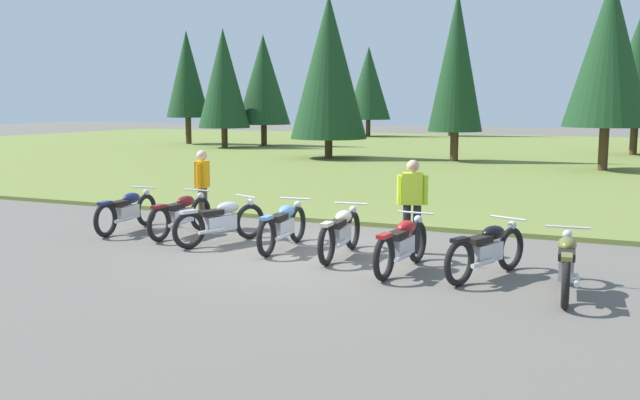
{
  "coord_description": "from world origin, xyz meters",
  "views": [
    {
      "loc": [
        5.02,
        -10.91,
        2.65
      ],
      "look_at": [
        0.0,
        0.6,
        0.9
      ],
      "focal_mm": 38.98,
      "sensor_mm": 36.0,
      "label": 1
    }
  ],
  "objects_px": {
    "motorcycle_silver": "(221,221)",
    "motorcycle_sky_blue": "(283,225)",
    "motorcycle_red": "(402,244)",
    "motorcycle_black": "(487,250)",
    "motorcycle_navy": "(127,210)",
    "motorcycle_maroon": "(181,214)",
    "motorcycle_cream": "(341,232)",
    "motorcycle_olive": "(566,264)",
    "rider_near_row_end": "(202,184)",
    "rider_with_back_turned": "(412,201)"
  },
  "relations": [
    {
      "from": "motorcycle_red",
      "to": "motorcycle_olive",
      "type": "xyz_separation_m",
      "value": [
        2.5,
        -0.43,
        0.0
      ]
    },
    {
      "from": "motorcycle_silver",
      "to": "motorcycle_cream",
      "type": "xyz_separation_m",
      "value": [
        2.51,
        -0.14,
        0.0
      ]
    },
    {
      "from": "motorcycle_sky_blue",
      "to": "motorcycle_silver",
      "type": "bearing_deg",
      "value": -178.37
    },
    {
      "from": "motorcycle_cream",
      "to": "motorcycle_red",
      "type": "xyz_separation_m",
      "value": [
        1.29,
        -0.58,
        0.0
      ]
    },
    {
      "from": "motorcycle_navy",
      "to": "motorcycle_silver",
      "type": "distance_m",
      "value": 2.51
    },
    {
      "from": "motorcycle_red",
      "to": "motorcycle_maroon",
      "type": "bearing_deg",
      "value": 167.4
    },
    {
      "from": "rider_with_back_turned",
      "to": "motorcycle_maroon",
      "type": "bearing_deg",
      "value": -177.12
    },
    {
      "from": "motorcycle_maroon",
      "to": "motorcycle_olive",
      "type": "height_order",
      "value": "same"
    },
    {
      "from": "motorcycle_navy",
      "to": "motorcycle_red",
      "type": "relative_size",
      "value": 1.0
    },
    {
      "from": "motorcycle_cream",
      "to": "motorcycle_olive",
      "type": "distance_m",
      "value": 3.92
    },
    {
      "from": "motorcycle_sky_blue",
      "to": "motorcycle_red",
      "type": "relative_size",
      "value": 1.0
    },
    {
      "from": "motorcycle_navy",
      "to": "motorcycle_olive",
      "type": "relative_size",
      "value": 1.0
    },
    {
      "from": "motorcycle_navy",
      "to": "rider_with_back_turned",
      "type": "xyz_separation_m",
      "value": [
        6.05,
        0.28,
        0.51
      ]
    },
    {
      "from": "motorcycle_black",
      "to": "rider_near_row_end",
      "type": "xyz_separation_m",
      "value": [
        -6.34,
        1.9,
        0.51
      ]
    },
    {
      "from": "motorcycle_navy",
      "to": "motorcycle_red",
      "type": "bearing_deg",
      "value": -9.62
    },
    {
      "from": "motorcycle_cream",
      "to": "rider_with_back_turned",
      "type": "distance_m",
      "value": 1.4
    },
    {
      "from": "motorcycle_olive",
      "to": "rider_with_back_turned",
      "type": "bearing_deg",
      "value": 146.94
    },
    {
      "from": "motorcycle_navy",
      "to": "rider_near_row_end",
      "type": "xyz_separation_m",
      "value": [
        1.25,
        0.93,
        0.51
      ]
    },
    {
      "from": "motorcycle_navy",
      "to": "motorcycle_olive",
      "type": "distance_m",
      "value": 8.91
    },
    {
      "from": "motorcycle_cream",
      "to": "motorcycle_black",
      "type": "xyz_separation_m",
      "value": [
        2.6,
        -0.48,
        0.0
      ]
    },
    {
      "from": "motorcycle_maroon",
      "to": "rider_near_row_end",
      "type": "bearing_deg",
      "value": 93.83
    },
    {
      "from": "motorcycle_navy",
      "to": "motorcycle_olive",
      "type": "bearing_deg",
      "value": -9.66
    },
    {
      "from": "motorcycle_olive",
      "to": "rider_near_row_end",
      "type": "xyz_separation_m",
      "value": [
        -7.53,
        2.43,
        0.51
      ]
    },
    {
      "from": "motorcycle_black",
      "to": "motorcycle_maroon",
      "type": "bearing_deg",
      "value": 170.83
    },
    {
      "from": "motorcycle_navy",
      "to": "motorcycle_silver",
      "type": "bearing_deg",
      "value": -7.8
    },
    {
      "from": "motorcycle_maroon",
      "to": "motorcycle_black",
      "type": "height_order",
      "value": "same"
    },
    {
      "from": "motorcycle_sky_blue",
      "to": "motorcycle_red",
      "type": "bearing_deg",
      "value": -16.96
    },
    {
      "from": "motorcycle_sky_blue",
      "to": "motorcycle_olive",
      "type": "height_order",
      "value": "same"
    },
    {
      "from": "motorcycle_black",
      "to": "motorcycle_silver",
      "type": "bearing_deg",
      "value": 173.0
    },
    {
      "from": "motorcycle_cream",
      "to": "motorcycle_silver",
      "type": "bearing_deg",
      "value": 176.72
    },
    {
      "from": "motorcycle_silver",
      "to": "rider_near_row_end",
      "type": "xyz_separation_m",
      "value": [
        -1.23,
        1.27,
        0.51
      ]
    },
    {
      "from": "motorcycle_black",
      "to": "motorcycle_cream",
      "type": "bearing_deg",
      "value": 169.47
    },
    {
      "from": "motorcycle_silver",
      "to": "motorcycle_red",
      "type": "distance_m",
      "value": 3.86
    },
    {
      "from": "motorcycle_silver",
      "to": "motorcycle_sky_blue",
      "type": "xyz_separation_m",
      "value": [
        1.3,
        0.04,
        0.0
      ]
    },
    {
      "from": "motorcycle_red",
      "to": "motorcycle_black",
      "type": "xyz_separation_m",
      "value": [
        1.31,
        0.1,
        0.0
      ]
    },
    {
      "from": "motorcycle_cream",
      "to": "motorcycle_red",
      "type": "distance_m",
      "value": 1.41
    },
    {
      "from": "rider_near_row_end",
      "to": "motorcycle_silver",
      "type": "bearing_deg",
      "value": -45.95
    },
    {
      "from": "motorcycle_red",
      "to": "motorcycle_olive",
      "type": "bearing_deg",
      "value": -9.74
    },
    {
      "from": "motorcycle_navy",
      "to": "rider_near_row_end",
      "type": "relative_size",
      "value": 1.26
    },
    {
      "from": "motorcycle_red",
      "to": "motorcycle_black",
      "type": "distance_m",
      "value": 1.32
    },
    {
      "from": "motorcycle_olive",
      "to": "rider_with_back_turned",
      "type": "distance_m",
      "value": 3.3
    },
    {
      "from": "motorcycle_sky_blue",
      "to": "motorcycle_maroon",
      "type": "bearing_deg",
      "value": 171.96
    },
    {
      "from": "motorcycle_navy",
      "to": "motorcycle_black",
      "type": "distance_m",
      "value": 7.66
    },
    {
      "from": "motorcycle_black",
      "to": "motorcycle_red",
      "type": "bearing_deg",
      "value": -175.79
    },
    {
      "from": "motorcycle_red",
      "to": "motorcycle_silver",
      "type": "bearing_deg",
      "value": 169.2
    },
    {
      "from": "rider_with_back_turned",
      "to": "motorcycle_red",
      "type": "bearing_deg",
      "value": -80.28
    },
    {
      "from": "motorcycle_black",
      "to": "rider_near_row_end",
      "type": "bearing_deg",
      "value": 163.3
    },
    {
      "from": "motorcycle_silver",
      "to": "motorcycle_red",
      "type": "bearing_deg",
      "value": -10.8
    },
    {
      "from": "motorcycle_cream",
      "to": "rider_near_row_end",
      "type": "xyz_separation_m",
      "value": [
        -3.74,
        1.42,
        0.51
      ]
    },
    {
      "from": "motorcycle_cream",
      "to": "rider_near_row_end",
      "type": "relative_size",
      "value": 1.26
    }
  ]
}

